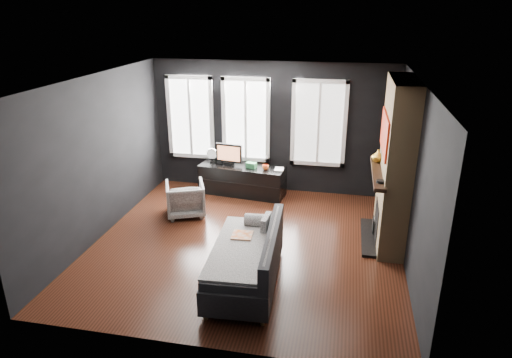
% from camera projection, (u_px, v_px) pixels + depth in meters
% --- Properties ---
extents(floor, '(5.00, 5.00, 0.00)m').
position_uv_depth(floor, '(247.00, 244.00, 7.58)').
color(floor, black).
rests_on(floor, ground).
extents(ceiling, '(5.00, 5.00, 0.00)m').
position_uv_depth(ceiling, '(245.00, 80.00, 6.62)').
color(ceiling, white).
rests_on(ceiling, ground).
extents(wall_back, '(5.00, 0.02, 2.70)m').
position_uv_depth(wall_back, '(272.00, 128.00, 9.39)').
color(wall_back, black).
rests_on(wall_back, ground).
extents(wall_left, '(0.02, 5.00, 2.70)m').
position_uv_depth(wall_left, '(99.00, 157.00, 7.56)').
color(wall_left, black).
rests_on(wall_left, ground).
extents(wall_right, '(0.02, 5.00, 2.70)m').
position_uv_depth(wall_right, '(413.00, 178.00, 6.64)').
color(wall_right, black).
rests_on(wall_right, ground).
extents(windows, '(4.00, 0.16, 1.76)m').
position_uv_depth(windows, '(250.00, 77.00, 9.07)').
color(windows, white).
rests_on(windows, wall_back).
extents(fireplace, '(0.70, 1.62, 2.70)m').
position_uv_depth(fireplace, '(396.00, 164.00, 7.23)').
color(fireplace, '#93724C').
rests_on(fireplace, floor).
extents(sofa, '(1.08, 2.01, 0.84)m').
position_uv_depth(sofa, '(245.00, 257.00, 6.38)').
color(sofa, black).
rests_on(sofa, floor).
extents(stripe_pillow, '(0.11, 0.36, 0.36)m').
position_uv_depth(stripe_pillow, '(266.00, 227.00, 6.82)').
color(stripe_pillow, gray).
rests_on(stripe_pillow, sofa).
extents(armchair, '(0.88, 0.86, 0.71)m').
position_uv_depth(armchair, '(185.00, 197.00, 8.54)').
color(armchair, silver).
rests_on(armchair, floor).
extents(media_console, '(1.83, 0.77, 0.61)m').
position_uv_depth(media_console, '(242.00, 180.00, 9.50)').
color(media_console, black).
rests_on(media_console, floor).
extents(monitor, '(0.58, 0.20, 0.51)m').
position_uv_depth(monitor, '(229.00, 153.00, 9.39)').
color(monitor, black).
rests_on(monitor, media_console).
extents(desk_fan, '(0.23, 0.23, 0.32)m').
position_uv_depth(desk_fan, '(212.00, 155.00, 9.56)').
color(desk_fan, '#A5A5A5').
rests_on(desk_fan, media_console).
extents(mug, '(0.15, 0.13, 0.13)m').
position_uv_depth(mug, '(265.00, 167.00, 9.16)').
color(mug, '#D7561F').
rests_on(mug, media_console).
extents(book, '(0.18, 0.03, 0.24)m').
position_uv_depth(book, '(275.00, 164.00, 9.17)').
color(book, tan).
rests_on(book, media_console).
extents(storage_box, '(0.23, 0.18, 0.11)m').
position_uv_depth(storage_box, '(251.00, 165.00, 9.29)').
color(storage_box, '#2B6F3E').
rests_on(storage_box, media_console).
extents(mantel_vase, '(0.26, 0.27, 0.21)m').
position_uv_depth(mantel_vase, '(378.00, 156.00, 7.69)').
color(mantel_vase, gold).
rests_on(mantel_vase, fireplace).
extents(mantel_clock, '(0.14, 0.14, 0.04)m').
position_uv_depth(mantel_clock, '(381.00, 181.00, 6.81)').
color(mantel_clock, black).
rests_on(mantel_clock, fireplace).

